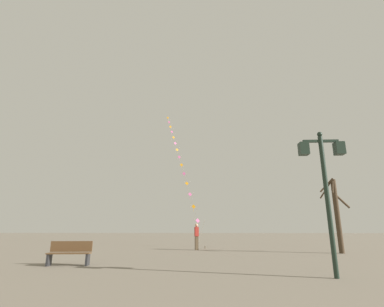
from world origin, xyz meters
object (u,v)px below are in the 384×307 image
Objects in this scene: kite_train at (179,158)px; park_bench at (70,253)px; bare_tree at (337,212)px; twin_lantern_lamp_post at (324,173)px; kite_flyer at (197,236)px.

kite_train is 21.45m from park_bench.
kite_train is 4.28× the size of bare_tree.
twin_lantern_lamp_post is 0.23× the size of kite_train.
kite_train reaches higher than kite_flyer.
kite_train is (-6.48, 22.05, 6.03)m from twin_lantern_lamp_post.
park_bench is (-13.08, -6.20, -1.86)m from bare_tree.
kite_flyer is 1.04× the size of park_bench.
bare_tree is at bearing 64.77° from twin_lantern_lamp_post.
bare_tree is at bearing -51.41° from kite_train.
twin_lantern_lamp_post is 9.67m from park_bench.
kite_flyer is (-4.28, 11.07, -2.14)m from twin_lantern_lamp_post.
bare_tree is 2.67× the size of park_bench.
kite_train reaches higher than twin_lantern_lamp_post.
bare_tree is (4.13, 8.76, -0.74)m from twin_lantern_lamp_post.
twin_lantern_lamp_post is 9.71m from bare_tree.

